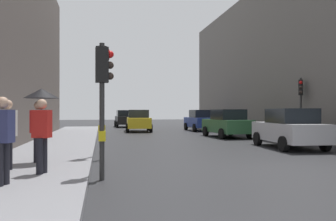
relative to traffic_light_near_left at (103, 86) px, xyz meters
name	(u,v)px	position (x,y,z in m)	size (l,w,h in m)	color
ground_plane	(297,170)	(5.30, 0.37, -2.25)	(120.00, 120.00, 0.00)	#28282B
sidewalk_kerb	(55,149)	(-1.90, 6.37, -2.17)	(3.15, 40.00, 0.16)	gray
traffic_light_near_left	(103,86)	(0.00, 0.00, 0.00)	(0.44, 0.26, 3.26)	#2D2D2D
traffic_light_mid_street	(301,98)	(10.60, 8.68, 0.13)	(0.37, 0.44, 3.45)	#2D2D2D
traffic_light_near_right	(102,80)	(0.00, 3.45, 0.46)	(0.44, 0.36, 3.93)	#2D2D2D
car_silver_hatchback	(289,128)	(8.15, 5.65, -1.37)	(2.21, 4.30, 1.76)	#BCBCC1
car_yellow_taxi	(138,121)	(2.91, 19.67, -1.37)	(2.19, 4.29, 1.76)	yellow
car_green_estate	(227,123)	(7.73, 12.29, -1.37)	(2.22, 4.30, 1.76)	#2D6038
car_dark_suv	(125,119)	(2.37, 27.97, -1.37)	(2.12, 4.25, 1.76)	black
car_blue_van	(201,120)	(8.17, 19.68, -1.37)	(2.08, 4.23, 1.76)	navy
pedestrian_with_umbrella	(40,104)	(-1.78, 2.21, -0.41)	(1.00, 1.00, 2.14)	black
pedestrian_with_black_backpack	(6,130)	(-2.39, 0.88, -1.09)	(0.63, 0.38, 1.77)	black
pedestrian_with_grey_backpack	(0,135)	(-2.02, -0.95, -1.09)	(0.66, 0.46, 1.77)	black
pedestrian_in_red_jacket	(42,133)	(-1.43, 0.26, -1.12)	(0.46, 0.38, 1.77)	black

